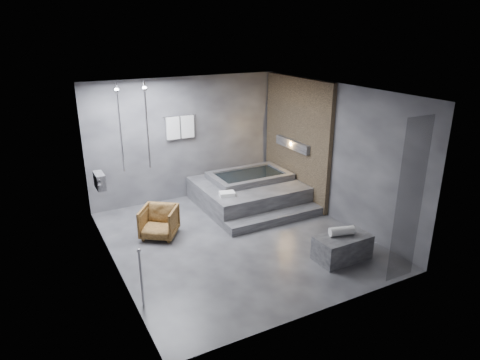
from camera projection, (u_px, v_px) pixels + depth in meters
room at (249, 146)px, 7.95m from camera, size 5.00×5.04×2.82m
tub_deck at (248, 193)px, 9.75m from camera, size 2.20×2.00×0.50m
tub_step at (275, 218)px, 8.82m from camera, size 2.20×0.36×0.18m
concrete_bench at (342, 247)px, 7.41m from camera, size 0.97×0.54×0.43m
driftwood_chair at (159, 222)px, 8.17m from camera, size 0.91×0.91×0.60m
rolled_towel at (342, 231)px, 7.34m from camera, size 0.46×0.27×0.16m
deck_towel at (227, 194)px, 8.89m from camera, size 0.36×0.30×0.08m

